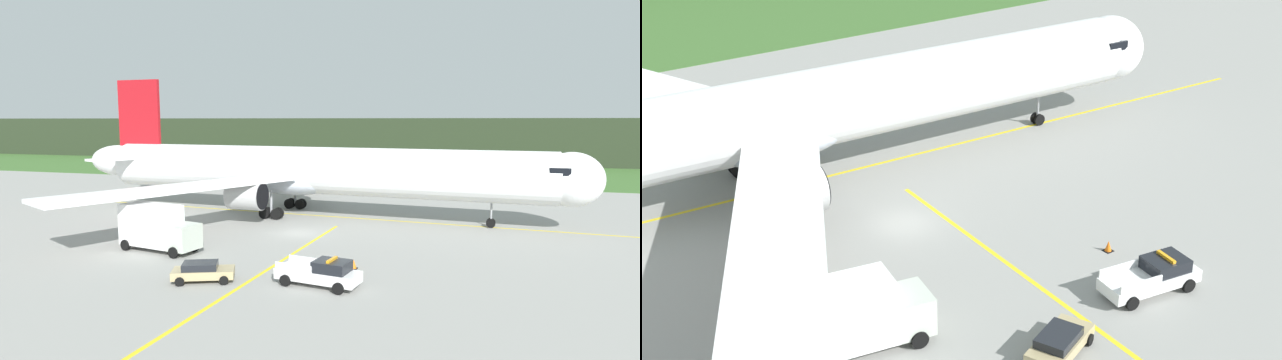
{
  "view_description": "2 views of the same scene",
  "coord_description": "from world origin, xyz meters",
  "views": [
    {
      "loc": [
        15.61,
        -45.09,
        10.75
      ],
      "look_at": [
        -0.34,
        8.76,
        4.1
      ],
      "focal_mm": 28.59,
      "sensor_mm": 36.0,
      "label": 1
    },
    {
      "loc": [
        -25.26,
        -40.23,
        25.09
      ],
      "look_at": [
        2.9,
        -2.11,
        2.99
      ],
      "focal_mm": 48.61,
      "sensor_mm": 36.0,
      "label": 2
    }
  ],
  "objects": [
    {
      "name": "staff_car",
      "position": [
        -1.31,
        -15.63,
        0.7
      ],
      "size": [
        4.44,
        3.2,
        1.3
      ],
      "color": "tan",
      "rests_on": "ground"
    },
    {
      "name": "airliner",
      "position": [
        -1.98,
        9.14,
        5.01
      ],
      "size": [
        60.29,
        52.16,
        15.72
      ],
      "color": "white",
      "rests_on": "ground"
    },
    {
      "name": "ground",
      "position": [
        0.0,
        0.0,
        0.0
      ],
      "size": [
        320.0,
        320.0,
        0.0
      ],
      "primitive_type": "plane",
      "color": "gray"
    },
    {
      "name": "catering_truck",
      "position": [
        -8.92,
        -9.49,
        1.98
      ],
      "size": [
        7.3,
        3.78,
        3.96
      ],
      "color": "beige",
      "rests_on": "ground"
    },
    {
      "name": "taxiway_centerline_main",
      "position": [
        -1.33,
        9.1,
        0.0
      ],
      "size": [
        80.57,
        5.15,
        0.01
      ],
      "primitive_type": "cube",
      "rotation": [
        0.0,
        0.0,
        -0.06
      ],
      "color": "yellow",
      "rests_on": "ground"
    },
    {
      "name": "taxiway_centerline_spur",
      "position": [
        1.83,
        -12.08,
        0.0
      ],
      "size": [
        2.24,
        32.32,
        0.01
      ],
      "primitive_type": "cube",
      "rotation": [
        0.0,
        0.0,
        1.51
      ],
      "color": "yellow",
      "rests_on": "ground"
    },
    {
      "name": "ops_pickup_truck",
      "position": [
        6.58,
        -14.35,
        0.9
      ],
      "size": [
        5.76,
        2.95,
        1.94
      ],
      "color": "white",
      "rests_on": "ground"
    },
    {
      "name": "distant_tree_line",
      "position": [
        0.0,
        83.4,
        5.58
      ],
      "size": [
        288.0,
        4.95,
        11.15
      ],
      "primitive_type": "cube",
      "color": "#273220",
      "rests_on": "ground"
    },
    {
      "name": "grass_verge",
      "position": [
        0.0,
        62.26,
        0.02
      ],
      "size": [
        320.0,
        46.44,
        0.04
      ],
      "primitive_type": "cube",
      "color": "#3B642B",
      "rests_on": "ground"
    },
    {
      "name": "apron_cone",
      "position": [
        7.75,
        -9.91,
        0.32
      ],
      "size": [
        0.53,
        0.53,
        0.66
      ],
      "color": "black",
      "rests_on": "ground"
    }
  ]
}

